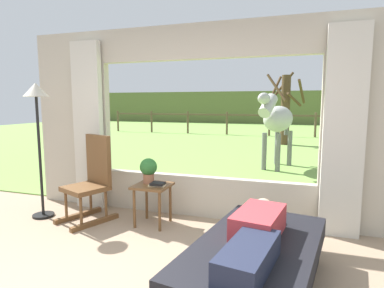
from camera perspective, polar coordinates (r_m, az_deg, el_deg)
back_wall_with_window at (r=4.22m, az=1.95°, el=3.44°), size 5.20×0.12×2.55m
curtain_panel_left at (r=4.86m, az=-18.09°, el=3.01°), size 0.44×0.10×2.40m
curtain_panel_right at (r=3.95m, az=25.56°, el=1.74°), size 0.44×0.10×2.40m
outdoor_pasture_lawn at (r=15.07m, az=13.58°, el=1.35°), size 36.00×21.68×0.02m
distant_hill_ridge at (r=24.82m, az=15.53°, el=6.32°), size 36.00×2.00×2.40m
recliner_sofa at (r=2.82m, az=11.34°, el=-20.69°), size 1.17×1.82×0.42m
reclining_person at (r=2.64m, az=11.37°, el=-15.37°), size 0.43×1.44×0.22m
rocking_chair at (r=4.41m, az=-17.49°, el=-6.00°), size 0.68×0.80×1.12m
side_table at (r=4.08m, az=-7.09°, el=-8.51°), size 0.44×0.44×0.52m
potted_plant at (r=4.10m, az=-7.81°, el=-4.46°), size 0.22×0.22×0.32m
book_stack at (r=3.96m, az=-6.22°, el=-7.20°), size 0.21×0.16×0.05m
floor_lamp_left at (r=4.65m, az=-26.05°, el=5.58°), size 0.32×0.32×1.80m
horse at (r=7.61m, az=15.02°, el=4.23°), size 0.88×1.82×1.73m
pasture_tree at (r=12.10m, az=16.41°, el=6.41°), size 1.40×1.50×2.68m
pasture_fence_line at (r=15.17m, az=13.72°, el=4.17°), size 16.10×0.10×1.10m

